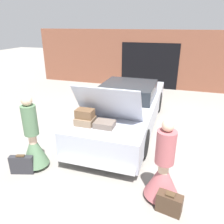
% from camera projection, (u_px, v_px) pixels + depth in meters
% --- Properties ---
extents(ground_plane, '(40.00, 40.00, 0.00)m').
position_uv_depth(ground_plane, '(125.00, 125.00, 7.06)').
color(ground_plane, gray).
extents(garage_wall_back, '(12.00, 0.14, 2.80)m').
position_uv_depth(garage_wall_back, '(150.00, 60.00, 10.75)').
color(garage_wall_back, brown).
rests_on(garage_wall_back, ground_plane).
extents(car, '(1.89, 5.29, 1.80)m').
position_uv_depth(car, '(126.00, 108.00, 6.84)').
color(car, '#B2B7C6').
rests_on(car, ground_plane).
extents(person_left, '(0.59, 0.59, 1.72)m').
position_uv_depth(person_left, '(33.00, 143.00, 4.80)').
color(person_left, beige).
rests_on(person_left, ground_plane).
extents(person_right, '(0.65, 0.65, 1.60)m').
position_uv_depth(person_right, '(163.00, 172.00, 3.94)').
color(person_right, beige).
rests_on(person_right, ground_plane).
extents(suitcase_beside_left_person, '(0.52, 0.26, 0.45)m').
position_uv_depth(suitcase_beside_left_person, '(22.00, 165.00, 4.73)').
color(suitcase_beside_left_person, '#2D2D33').
rests_on(suitcase_beside_left_person, ground_plane).
extents(suitcase_beside_right_person, '(0.46, 0.28, 0.40)m').
position_uv_depth(suitcase_beside_right_person, '(169.00, 203.00, 3.75)').
color(suitcase_beside_right_person, '#473323').
rests_on(suitcase_beside_right_person, ground_plane).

